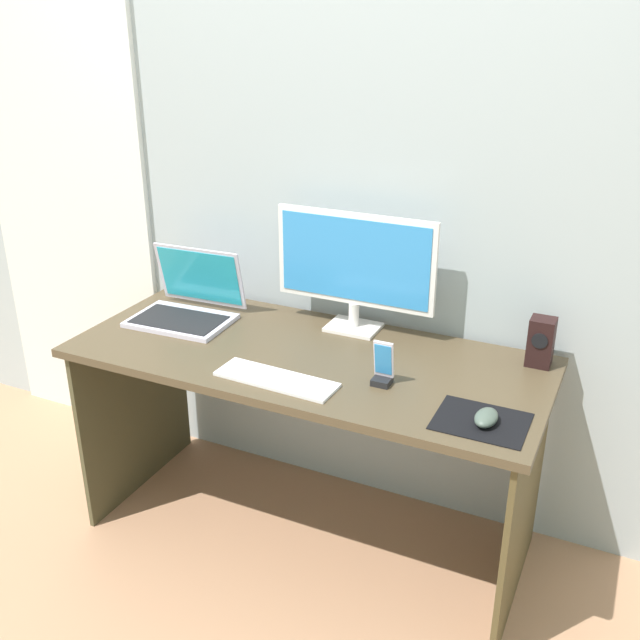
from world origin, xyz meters
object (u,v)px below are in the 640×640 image
at_px(mouse, 486,418).
at_px(keyboard_external, 277,380).
at_px(monitor, 355,266).
at_px(laptop, 187,305).
at_px(phone_in_dock, 383,369).
at_px(speaker_right, 541,342).

bearing_deg(mouse, keyboard_external, -175.44).
distance_m(monitor, laptop, 0.63).
relative_size(mouse, phone_in_dock, 0.72).
height_order(speaker_right, laptop, laptop).
height_order(mouse, phone_in_dock, phone_in_dock).
relative_size(laptop, phone_in_dock, 2.60).
distance_m(speaker_right, keyboard_external, 0.83).
xyz_separation_m(mouse, phone_in_dock, (-0.34, 0.10, 0.03)).
relative_size(monitor, speaker_right, 3.63).
distance_m(speaker_right, mouse, 0.43).
height_order(laptop, mouse, laptop).
bearing_deg(keyboard_external, speaker_right, 35.32).
distance_m(monitor, keyboard_external, 0.51).
relative_size(monitor, mouse, 5.70).
height_order(monitor, speaker_right, monitor).
relative_size(laptop, keyboard_external, 0.95).
height_order(speaker_right, phone_in_dock, speaker_right).
bearing_deg(monitor, laptop, -164.10).
height_order(keyboard_external, mouse, mouse).
relative_size(laptop, mouse, 3.62).
distance_m(mouse, phone_in_dock, 0.35).
distance_m(monitor, phone_in_dock, 0.45).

